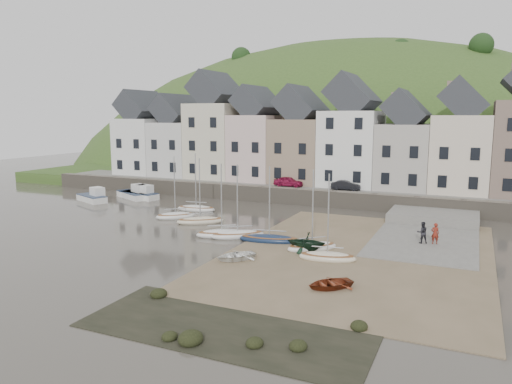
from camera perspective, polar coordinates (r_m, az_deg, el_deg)
The scene contains 27 objects.
ground at distance 40.23m, azimuth -3.54°, elevation -5.45°, with size 160.00×160.00×0.00m, color #423C34.
quay_land at distance 69.49m, azimuth 8.88°, elevation 1.23°, with size 90.00×30.00×1.50m, color #385221.
quay_street at distance 58.48m, azimuth 5.87°, elevation 0.63°, with size 70.00×7.00×0.10m, color slate.
seawall at distance 55.31m, azimuth 4.71°, elevation -0.52°, with size 70.00×1.20×1.80m, color slate.
beach at distance 36.55m, azimuth 12.00°, elevation -7.08°, with size 18.00×26.00×0.06m, color brown.
slipway at distance 43.67m, azimuth 19.44°, elevation -4.71°, with size 8.00×18.00×0.12m, color slate.
hillside at distance 101.18m, azimuth 10.17°, elevation -7.20°, with size 134.40×84.00×84.00m.
townhouse_terrace at distance 60.75m, azimuth 8.60°, elevation 6.36°, with size 61.05×8.00×13.93m.
sailboat_0 at distance 51.81m, azimuth -7.03°, elevation -1.92°, with size 4.39×2.10×6.32m.
sailboat_1 at distance 48.40m, azimuth -9.43°, elevation -2.75°, with size 3.82×3.62×6.32m.
sailboat_2 at distance 45.92m, azimuth -6.55°, elevation -3.33°, with size 4.48×3.79×6.32m.
sailboat_3 at distance 40.38m, azimuth -2.17°, elevation -5.00°, with size 4.47×3.94×6.32m.
sailboat_4 at distance 40.80m, azimuth -4.03°, elevation -4.86°, with size 4.39×3.55×6.32m.
sailboat_5 at distance 38.97m, azimuth 1.58°, elevation -5.52°, with size 5.12×2.42×6.32m.
sailboat_6 at distance 36.96m, azimuth 6.59°, elevation -6.37°, with size 3.93×3.79×6.32m.
sailboat_7 at distance 34.56m, azimuth 8.37°, elevation -7.51°, with size 4.21×2.23×6.32m.
motorboat_0 at distance 60.57m, azimuth -13.41°, elevation -0.21°, with size 5.70×2.84×1.70m.
motorboat_1 at distance 60.00m, azimuth -18.57°, elevation -0.52°, with size 4.95×3.35×1.70m.
motorboat_2 at distance 61.06m, azimuth -14.13°, elevation -0.16°, with size 5.65×3.97×1.70m.
rowboat_white at distance 34.15m, azimuth -2.41°, elevation -7.46°, with size 2.04×2.86×0.59m, color white.
rowboat_green at distance 36.29m, azimuth 5.91°, elevation -5.78°, with size 2.42×2.81×1.48m, color black.
rowboat_red at distance 29.10m, azimuth 8.64°, elevation -10.54°, with size 1.99×2.79×0.58m, color brown.
person_red at distance 40.28m, azimuth 20.26°, elevation -4.59°, with size 0.61×0.40×1.67m, color maroon.
person_dark at distance 40.20m, azimuth 18.92°, elevation -4.51°, with size 0.83×0.65×1.71m, color #222227.
car_left at distance 58.07m, azimuth 3.83°, elevation 1.24°, with size 1.41×3.50×1.19m, color #99163F.
car_right at distance 56.05m, azimuth 10.49°, elevation 0.78°, with size 1.16×3.33×1.10m, color black.
shore_rocks at distance 23.94m, azimuth -3.54°, elevation -15.57°, with size 14.00×6.00×0.73m.
Camera 1 is at (18.30, -34.39, 10.05)m, focal length 34.11 mm.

